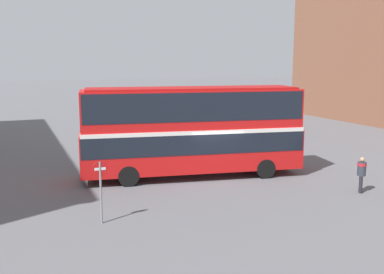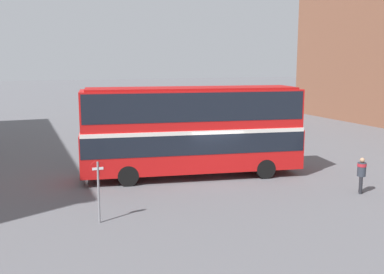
{
  "view_description": "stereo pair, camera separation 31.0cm",
  "coord_description": "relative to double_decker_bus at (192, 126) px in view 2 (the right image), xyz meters",
  "views": [
    {
      "loc": [
        -9.29,
        -19.95,
        5.88
      ],
      "look_at": [
        -0.77,
        0.74,
        2.05
      ],
      "focal_mm": 42.0,
      "sensor_mm": 36.0,
      "label": 1
    },
    {
      "loc": [
        -9.0,
        -20.06,
        5.88
      ],
      "look_at": [
        -0.77,
        0.74,
        2.05
      ],
      "focal_mm": 42.0,
      "sensor_mm": 36.0,
      "label": 2
    }
  ],
  "objects": [
    {
      "name": "parked_car_kerb_near",
      "position": [
        11.71,
        12.97,
        -1.81
      ],
      "size": [
        4.86,
        2.65,
        1.57
      ],
      "rotation": [
        0.0,
        0.0,
        2.97
      ],
      "color": "navy",
      "rests_on": "ground_plane"
    },
    {
      "name": "pedestrian_foreground",
      "position": [
        5.94,
        -5.52,
        -1.61
      ],
      "size": [
        0.56,
        0.56,
        1.62
      ],
      "rotation": [
        0.0,
        0.0,
        2.44
      ],
      "color": "#232328",
      "rests_on": "ground_plane"
    },
    {
      "name": "no_entry_sign",
      "position": [
        -5.61,
        -4.96,
        -1.06
      ],
      "size": [
        0.57,
        0.08,
        2.33
      ],
      "color": "gray",
      "rests_on": "ground_plane"
    },
    {
      "name": "ground_plane",
      "position": [
        0.77,
        -0.74,
        -2.6
      ],
      "size": [
        240.0,
        240.0,
        0.0
      ],
      "primitive_type": "plane",
      "color": "#5B5B60"
    },
    {
      "name": "double_decker_bus",
      "position": [
        0.0,
        0.0,
        0.0
      ],
      "size": [
        11.34,
        4.42,
        4.56
      ],
      "rotation": [
        0.0,
        0.0,
        -0.17
      ],
      "color": "red",
      "rests_on": "ground_plane"
    }
  ]
}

